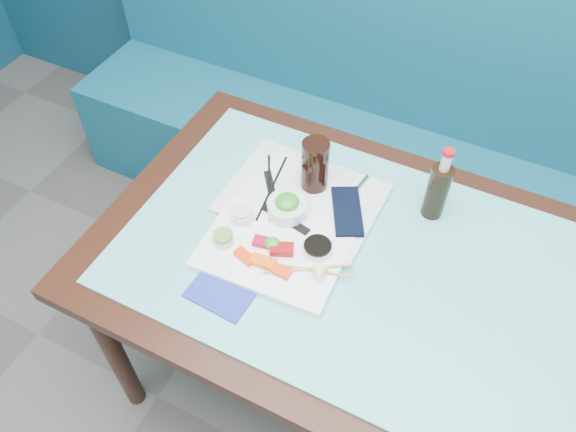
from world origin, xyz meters
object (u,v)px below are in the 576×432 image
at_px(seaweed_bowl, 287,208).
at_px(blue_napkin, 226,286).
at_px(cola_glass, 315,165).
at_px(sashimi_plate, 272,252).
at_px(cola_bottle_body, 437,192).
at_px(serving_tray, 302,198).
at_px(booth_bench, 429,162).
at_px(dining_table, 356,279).

xyz_separation_m(seaweed_bowl, blue_napkin, (-0.04, -0.27, -0.03)).
distance_m(cola_glass, blue_napkin, 0.41).
xyz_separation_m(seaweed_bowl, cola_glass, (0.02, 0.13, 0.06)).
bearing_deg(sashimi_plate, cola_bottle_body, 41.86).
relative_size(serving_tray, seaweed_bowl, 3.86).
xyz_separation_m(sashimi_plate, cola_bottle_body, (0.33, 0.32, 0.08)).
bearing_deg(blue_napkin, booth_bench, 75.98).
bearing_deg(serving_tray, sashimi_plate, -85.92).
xyz_separation_m(booth_bench, cola_glass, (-0.21, -0.66, 0.48)).
bearing_deg(serving_tray, dining_table, -27.66).
height_order(dining_table, cola_bottle_body, cola_bottle_body).
bearing_deg(blue_napkin, serving_tray, 82.48).
relative_size(booth_bench, seaweed_bowl, 27.40).
height_order(seaweed_bowl, cola_bottle_body, cola_bottle_body).
xyz_separation_m(serving_tray, blue_napkin, (-0.05, -0.34, -0.00)).
distance_m(sashimi_plate, serving_tray, 0.20).
height_order(serving_tray, cola_glass, cola_glass).
height_order(sashimi_plate, cola_glass, cola_glass).
height_order(serving_tray, blue_napkin, serving_tray).
distance_m(sashimi_plate, seaweed_bowl, 0.13).
distance_m(dining_table, blue_napkin, 0.36).
relative_size(sashimi_plate, seaweed_bowl, 3.34).
xyz_separation_m(dining_table, cola_glass, (-0.21, 0.17, 0.19)).
bearing_deg(seaweed_bowl, booth_bench, 73.84).
relative_size(booth_bench, cola_glass, 18.99).
height_order(booth_bench, sashimi_plate, booth_bench).
height_order(booth_bench, cola_bottle_body, booth_bench).
height_order(sashimi_plate, seaweed_bowl, seaweed_bowl).
bearing_deg(booth_bench, serving_tray, -107.01).
bearing_deg(cola_glass, blue_napkin, -97.91).
height_order(serving_tray, cola_bottle_body, cola_bottle_body).
height_order(dining_table, seaweed_bowl, seaweed_bowl).
distance_m(dining_table, seaweed_bowl, 0.27).
distance_m(sashimi_plate, cola_bottle_body, 0.47).
bearing_deg(seaweed_bowl, cola_bottle_body, 29.11).
distance_m(booth_bench, cola_glass, 0.85).
bearing_deg(blue_napkin, dining_table, 40.09).
distance_m(booth_bench, serving_tray, 0.85).
distance_m(dining_table, cola_glass, 0.33).
bearing_deg(cola_glass, serving_tray, -100.30).
height_order(serving_tray, seaweed_bowl, seaweed_bowl).
relative_size(cola_bottle_body, blue_napkin, 1.07).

